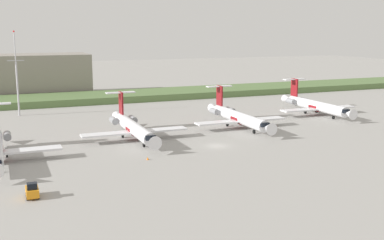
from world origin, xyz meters
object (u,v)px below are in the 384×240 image
(regional_jet_fourth, at_px, (315,105))
(regional_jet_second, at_px, (133,127))
(regional_jet_third, at_px, (238,117))
(antenna_mast, at_px, (17,81))
(baggage_tug, at_px, (32,191))
(safety_cone_front_marker, at_px, (148,158))

(regional_jet_fourth, bearing_deg, regional_jet_second, -169.12)
(regional_jet_third, relative_size, antenna_mast, 1.34)
(regional_jet_second, xyz_separation_m, regional_jet_fourth, (55.04, 10.58, 0.00))
(baggage_tug, relative_size, safety_cone_front_marker, 5.82)
(regional_jet_fourth, distance_m, baggage_tug, 88.08)
(regional_jet_third, xyz_separation_m, baggage_tug, (-49.62, -33.25, -1.53))
(regional_jet_third, distance_m, regional_jet_fourth, 29.34)
(safety_cone_front_marker, bearing_deg, regional_jet_second, 83.28)
(antenna_mast, bearing_deg, regional_jet_second, -61.30)
(regional_jet_second, distance_m, antenna_mast, 45.50)
(regional_jet_third, bearing_deg, regional_jet_second, -174.15)
(regional_jet_second, xyz_separation_m, regional_jet_third, (26.77, 2.74, 0.00))
(regional_jet_second, distance_m, baggage_tug, 38.14)
(regional_jet_fourth, relative_size, safety_cone_front_marker, 56.36)
(safety_cone_front_marker, bearing_deg, regional_jet_third, 35.10)
(regional_jet_second, height_order, baggage_tug, regional_jet_second)
(regional_jet_second, distance_m, safety_cone_front_marker, 17.79)
(regional_jet_fourth, xyz_separation_m, safety_cone_front_marker, (-57.11, -28.11, -2.26))
(antenna_mast, bearing_deg, baggage_tug, -91.03)
(baggage_tug, bearing_deg, safety_cone_front_marker, 32.00)
(regional_jet_second, relative_size, regional_jet_third, 1.00)
(regional_jet_third, height_order, safety_cone_front_marker, regional_jet_third)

